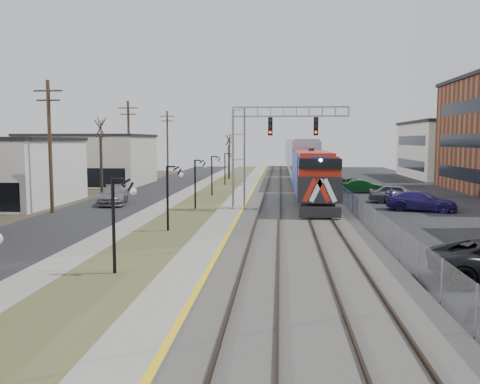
# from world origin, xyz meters

# --- Properties ---
(ground) EXTENTS (160.00, 160.00, 0.00)m
(ground) POSITION_xyz_m (0.00, 0.00, 0.00)
(ground) COLOR #473D2D
(ground) RESTS_ON ground
(street_west) EXTENTS (7.00, 120.00, 0.04)m
(street_west) POSITION_xyz_m (-11.50, 35.00, 0.02)
(street_west) COLOR black
(street_west) RESTS_ON ground
(sidewalk) EXTENTS (2.00, 120.00, 0.08)m
(sidewalk) POSITION_xyz_m (-7.00, 35.00, 0.04)
(sidewalk) COLOR gray
(sidewalk) RESTS_ON ground
(grass_median) EXTENTS (4.00, 120.00, 0.06)m
(grass_median) POSITION_xyz_m (-4.00, 35.00, 0.03)
(grass_median) COLOR #444C28
(grass_median) RESTS_ON ground
(platform) EXTENTS (2.00, 120.00, 0.24)m
(platform) POSITION_xyz_m (-1.00, 35.00, 0.12)
(platform) COLOR gray
(platform) RESTS_ON ground
(ballast_bed) EXTENTS (8.00, 120.00, 0.20)m
(ballast_bed) POSITION_xyz_m (4.00, 35.00, 0.10)
(ballast_bed) COLOR #595651
(ballast_bed) RESTS_ON ground
(parking_lot) EXTENTS (16.00, 120.00, 0.04)m
(parking_lot) POSITION_xyz_m (16.00, 35.00, 0.02)
(parking_lot) COLOR black
(parking_lot) RESTS_ON ground
(platform_edge) EXTENTS (0.24, 120.00, 0.01)m
(platform_edge) POSITION_xyz_m (-0.12, 35.00, 0.24)
(platform_edge) COLOR gold
(platform_edge) RESTS_ON platform
(track_near) EXTENTS (1.58, 120.00, 0.15)m
(track_near) POSITION_xyz_m (2.00, 35.00, 0.28)
(track_near) COLOR #2D2119
(track_near) RESTS_ON ballast_bed
(track_far) EXTENTS (1.58, 120.00, 0.15)m
(track_far) POSITION_xyz_m (5.50, 35.00, 0.28)
(track_far) COLOR #2D2119
(track_far) RESTS_ON ballast_bed
(train) EXTENTS (3.00, 85.85, 5.33)m
(train) POSITION_xyz_m (5.50, 66.65, 2.92)
(train) COLOR #1431A9
(train) RESTS_ON ground
(signal_gantry) EXTENTS (9.00, 1.07, 8.15)m
(signal_gantry) POSITION_xyz_m (1.22, 27.99, 5.59)
(signal_gantry) COLOR gray
(signal_gantry) RESTS_ON ground
(lampposts) EXTENTS (0.14, 62.14, 4.00)m
(lampposts) POSITION_xyz_m (-4.00, 18.29, 2.00)
(lampposts) COLOR black
(lampposts) RESTS_ON ground
(utility_poles) EXTENTS (0.28, 80.28, 10.00)m
(utility_poles) POSITION_xyz_m (-14.50, 25.00, 5.00)
(utility_poles) COLOR #4C3823
(utility_poles) RESTS_ON ground
(fence) EXTENTS (0.04, 120.00, 1.60)m
(fence) POSITION_xyz_m (8.20, 35.00, 0.80)
(fence) COLOR gray
(fence) RESTS_ON ground
(bare_trees) EXTENTS (12.30, 42.30, 5.95)m
(bare_trees) POSITION_xyz_m (-12.66, 38.91, 2.70)
(bare_trees) COLOR #382D23
(bare_trees) RESTS_ON ground
(car_lot_d) EXTENTS (5.69, 3.66, 1.53)m
(car_lot_d) POSITION_xyz_m (13.80, 28.28, 0.77)
(car_lot_d) COLOR navy
(car_lot_d) RESTS_ON ground
(car_lot_e) EXTENTS (5.23, 3.43, 1.65)m
(car_lot_e) POSITION_xyz_m (13.08, 33.07, 0.83)
(car_lot_e) COLOR slate
(car_lot_e) RESTS_ON ground
(car_lot_f) EXTENTS (4.26, 1.75, 1.37)m
(car_lot_f) POSITION_xyz_m (11.50, 41.86, 0.69)
(car_lot_f) COLOR #0D4115
(car_lot_f) RESTS_ON ground
(car_street_b) EXTENTS (3.26, 5.76, 1.58)m
(car_street_b) POSITION_xyz_m (-11.54, 30.39, 0.79)
(car_street_b) COLOR slate
(car_street_b) RESTS_ON ground
(car_lot_g) EXTENTS (5.25, 3.66, 1.33)m
(car_lot_g) POSITION_xyz_m (11.04, 44.41, 0.67)
(car_lot_g) COLOR #0D4114
(car_lot_g) RESTS_ON ground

